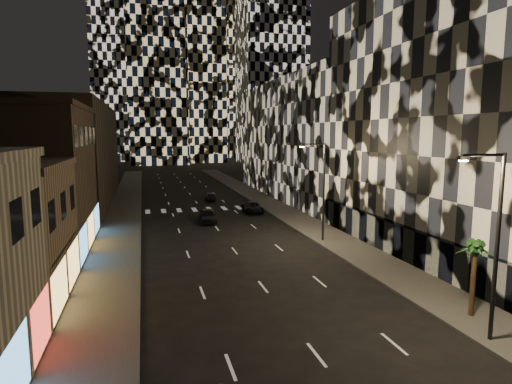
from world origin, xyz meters
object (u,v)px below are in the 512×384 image
car_dark_midlane (208,216)px  car_dark_oncoming (210,196)px  streetlight_far (321,185)px  car_dark_rightlane (253,207)px  streetlight_near (494,234)px  palm_tree (475,253)px

car_dark_midlane → car_dark_oncoming: (2.80, 16.03, -0.19)m
streetlight_far → car_dark_rightlane: (-2.41, 15.92, -4.68)m
streetlight_near → streetlight_far: size_ratio=1.00×
streetlight_far → car_dark_midlane: 15.11m
streetlight_far → streetlight_near: bearing=-90.0°
streetlight_far → car_dark_oncoming: (-6.05, 27.38, -4.77)m
streetlight_near → palm_tree: (1.35, 2.53, -1.71)m
car_dark_midlane → palm_tree: bearing=-66.4°
car_dark_midlane → palm_tree: palm_tree is taller
car_dark_rightlane → palm_tree: size_ratio=1.14×
car_dark_oncoming → palm_tree: bearing=106.3°
car_dark_midlane → car_dark_oncoming: bearing=84.2°
palm_tree → streetlight_far: bearing=94.4°
streetlight_near → car_dark_rightlane: size_ratio=1.87×
streetlight_near → car_dark_midlane: bearing=105.8°
car_dark_midlane → car_dark_rightlane: size_ratio=0.95×
car_dark_midlane → car_dark_oncoming: 16.28m
streetlight_far → palm_tree: streetlight_far is taller
car_dark_oncoming → streetlight_far: bearing=109.4°
streetlight_near → palm_tree: streetlight_near is taller
car_dark_oncoming → palm_tree: (7.41, -44.85, 3.06)m
car_dark_oncoming → car_dark_rightlane: bearing=114.6°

